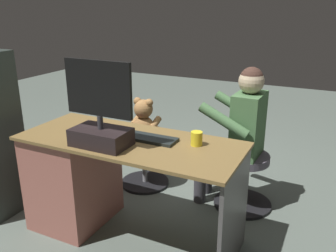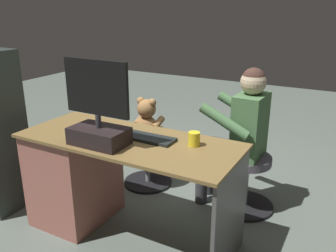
{
  "view_description": "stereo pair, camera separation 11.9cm",
  "coord_description": "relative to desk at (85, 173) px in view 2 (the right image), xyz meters",
  "views": [
    {
      "loc": [
        -1.19,
        2.28,
        1.58
      ],
      "look_at": [
        -0.12,
        0.09,
        0.74
      ],
      "focal_mm": 38.86,
      "sensor_mm": 36.0,
      "label": 1
    },
    {
      "loc": [
        -1.3,
        2.23,
        1.58
      ],
      "look_at": [
        -0.12,
        0.09,
        0.74
      ],
      "focal_mm": 38.86,
      "sensor_mm": 36.0,
      "label": 2
    }
  ],
  "objects": [
    {
      "name": "office_chair_teddy",
      "position": [
        -0.1,
        -0.71,
        -0.12
      ],
      "size": [
        0.43,
        0.43,
        0.45
      ],
      "color": "black",
      "rests_on": "ground_plane"
    },
    {
      "name": "person",
      "position": [
        -0.92,
        -0.74,
        0.28
      ],
      "size": [
        0.5,
        0.48,
        1.14
      ],
      "color": "#476D42",
      "rests_on": "ground_plane"
    },
    {
      "name": "teddy_bear",
      "position": [
        -0.1,
        -0.73,
        0.23
      ],
      "size": [
        0.25,
        0.25,
        0.36
      ],
      "color": "#9D6F40",
      "rests_on": "office_chair_teddy"
    },
    {
      "name": "computer_mouse",
      "position": [
        -0.18,
        -0.07,
        0.36
      ],
      "size": [
        0.06,
        0.1,
        0.04
      ],
      "primitive_type": "ellipsoid",
      "color": "#261D2B",
      "rests_on": "desk"
    },
    {
      "name": "ground_plane",
      "position": [
        -0.4,
        -0.41,
        -0.39
      ],
      "size": [
        10.0,
        10.0,
        0.0
      ],
      "primitive_type": "plane",
      "color": "#58635B"
    },
    {
      "name": "tv_remote",
      "position": [
        -0.03,
        -0.03,
        0.35
      ],
      "size": [
        0.11,
        0.15,
        0.02
      ],
      "primitive_type": "cube",
      "rotation": [
        0.0,
        0.0,
        0.51
      ],
      "color": "black",
      "rests_on": "desk"
    },
    {
      "name": "cup",
      "position": [
        -0.83,
        -0.1,
        0.39
      ],
      "size": [
        0.07,
        0.07,
        0.09
      ],
      "primitive_type": "cylinder",
      "color": "yellow",
      "rests_on": "desk"
    },
    {
      "name": "visitor_chair",
      "position": [
        -0.99,
        -0.74,
        -0.13
      ],
      "size": [
        0.47,
        0.47,
        0.45
      ],
      "color": "black",
      "rests_on": "ground_plane"
    },
    {
      "name": "monitor",
      "position": [
        -0.29,
        0.16,
        0.5
      ],
      "size": [
        0.46,
        0.22,
        0.53
      ],
      "color": "black",
      "rests_on": "desk"
    },
    {
      "name": "keyboard",
      "position": [
        -0.49,
        -0.06,
        0.35
      ],
      "size": [
        0.42,
        0.14,
        0.02
      ],
      "primitive_type": "cube",
      "color": "black",
      "rests_on": "desk"
    },
    {
      "name": "desk",
      "position": [
        0.0,
        0.0,
        0.0
      ],
      "size": [
        1.49,
        0.62,
        0.73
      ],
      "color": "brown",
      "rests_on": "ground_plane"
    }
  ]
}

